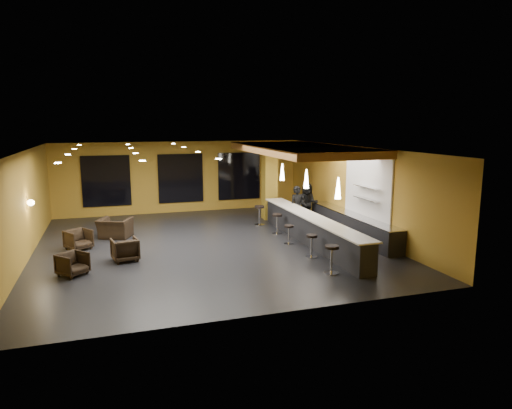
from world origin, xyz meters
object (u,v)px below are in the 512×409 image
object	(u,v)px
column	(270,181)
bar_stool_4	(259,213)
bar_stool_0	(332,256)
armchair_a	(73,264)
armchair_d	(115,228)
bar_stool_2	(289,232)
bar_stool_1	(312,243)
bar_stool_3	(277,221)
bar_counter	(311,230)
pendant_1	(306,179)
armchair_c	(79,240)
prep_counter	(352,225)
armchair_b	(125,249)
staff_a	(297,207)
pendant_2	(282,172)
staff_b	(308,203)
staff_c	(307,203)
pendant_0	(338,188)

from	to	relation	value
column	bar_stool_4	bearing A→B (deg)	-126.97
column	bar_stool_0	bearing A→B (deg)	-96.09
armchair_a	armchair_d	bearing A→B (deg)	30.70
bar_stool_4	bar_stool_2	bearing A→B (deg)	-88.98
bar_stool_1	bar_stool_3	xyz separation A→B (m)	(0.03, 3.36, 0.03)
armchair_d	bar_stool_3	size ratio (longest dim) A/B	1.43
bar_counter	pendant_1	distance (m)	1.92
armchair_c	bar_stool_2	distance (m)	7.51
armchair_d	bar_stool_2	world-z (taller)	armchair_d
pendant_1	prep_counter	bearing A→B (deg)	0.00
prep_counter	armchair_b	world-z (taller)	prep_counter
staff_a	armchair_c	distance (m)	8.76
prep_counter	bar_stool_4	distance (m)	4.11
pendant_2	armchair_a	bearing A→B (deg)	-153.25
pendant_1	bar_stool_4	bearing A→B (deg)	106.52
staff_b	armchair_b	xyz separation A→B (m)	(-7.93, -3.25, -0.52)
staff_c	bar_stool_2	world-z (taller)	staff_c
staff_a	prep_counter	bearing A→B (deg)	-52.01
armchair_b	armchair_d	world-z (taller)	armchair_d
bar_stool_1	armchair_d	bearing A→B (deg)	142.60
staff_b	staff_c	xyz separation A→B (m)	(0.06, 0.29, -0.02)
staff_a	bar_stool_4	world-z (taller)	staff_a
pendant_2	bar_stool_0	size ratio (longest dim) A/B	0.82
pendant_2	bar_stool_3	size ratio (longest dim) A/B	0.86
staff_c	bar_stool_2	distance (m)	3.97
bar_counter	staff_a	size ratio (longest dim) A/B	4.51
staff_b	bar_stool_1	distance (m)	5.19
armchair_a	bar_stool_4	xyz separation A→B (m)	(7.28, 4.55, 0.21)
column	prep_counter	bearing A→B (deg)	-64.00
armchair_a	bar_stool_4	size ratio (longest dim) A/B	0.86
bar_counter	armchair_c	xyz separation A→B (m)	(-8.15, 1.77, -0.14)
staff_a	bar_stool_4	xyz separation A→B (m)	(-1.43, 0.85, -0.34)
pendant_1	staff_c	size ratio (longest dim) A/B	0.40
column	armchair_d	size ratio (longest dim) A/B	3.00
bar_stool_3	bar_stool_0	bearing A→B (deg)	-91.86
armchair_a	armchair_b	world-z (taller)	armchair_b
prep_counter	bar_stool_4	size ratio (longest dim) A/B	6.96
armchair_d	staff_a	bearing A→B (deg)	-159.93
bar_stool_1	prep_counter	bearing A→B (deg)	37.99
staff_b	armchair_a	xyz separation A→B (m)	(-9.45, -4.26, -0.56)
staff_a	bar_stool_1	bearing A→B (deg)	-103.39
staff_c	armchair_b	distance (m)	8.76
bar_counter	bar_stool_2	distance (m)	0.83
prep_counter	armchair_c	world-z (taller)	prep_counter
bar_stool_0	bar_stool_1	size ratio (longest dim) A/B	1.11
armchair_c	bar_counter	bearing A→B (deg)	-45.70
bar_counter	staff_c	size ratio (longest dim) A/B	4.56
column	pendant_0	distance (m)	6.63
prep_counter	pendant_1	bearing A→B (deg)	180.00
staff_a	bar_stool_3	bearing A→B (deg)	-142.03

